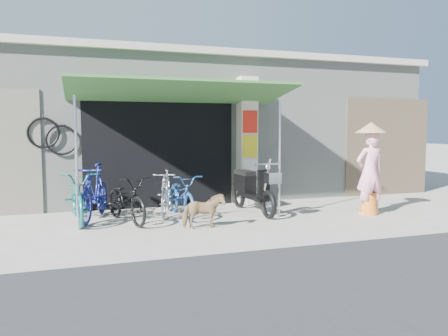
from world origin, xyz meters
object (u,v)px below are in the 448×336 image
object	(u,v)px
bike_navy	(181,195)
moped	(252,189)
bike_black	(126,199)
bike_blue	(94,192)
bike_teal	(78,196)
street_dog	(203,211)
bike_silver	(166,192)
nun	(370,170)

from	to	relation	value
bike_navy	moped	size ratio (longest dim) A/B	0.85
bike_black	bike_navy	bearing A→B (deg)	-5.66
bike_blue	bike_navy	xyz separation A→B (m)	(1.69, -0.21, -0.11)
bike_teal	bike_navy	bearing A→B (deg)	-8.25
street_dog	bike_silver	bearing A→B (deg)	13.01
bike_black	bike_silver	world-z (taller)	bike_silver
bike_teal	bike_navy	xyz separation A→B (m)	(2.00, -0.12, -0.05)
bike_teal	street_dog	size ratio (longest dim) A/B	2.50
bike_blue	bike_black	xyz separation A→B (m)	(0.57, -0.44, -0.10)
bike_navy	moped	bearing A→B (deg)	-5.67
bike_navy	nun	world-z (taller)	nun
bike_silver	moped	world-z (taller)	moped
bike_teal	nun	xyz separation A→B (m)	(5.77, -1.13, 0.45)
moped	bike_navy	bearing A→B (deg)	173.63
bike_navy	street_dog	bearing A→B (deg)	-88.13
bike_teal	bike_silver	bearing A→B (deg)	0.17
bike_teal	bike_black	world-z (taller)	bike_teal
bike_blue	moped	bearing A→B (deg)	12.67
bike_black	street_dog	xyz separation A→B (m)	(1.24, -0.98, -0.13)
bike_black	bike_silver	xyz separation A→B (m)	(0.86, 0.50, 0.02)
bike_navy	street_dog	distance (m)	1.21
bike_silver	street_dog	world-z (taller)	bike_silver
bike_navy	street_dog	world-z (taller)	bike_navy
bike_blue	bike_teal	bearing A→B (deg)	-146.36
bike_blue	bike_black	bearing A→B (deg)	-20.40
bike_teal	bike_blue	size ratio (longest dim) A/B	1.02
nun	street_dog	bearing A→B (deg)	2.56
bike_teal	moped	world-z (taller)	moped
bike_blue	street_dog	bearing A→B (deg)	-20.73
bike_blue	bike_navy	distance (m)	1.70
moped	bike_black	bearing A→B (deg)	179.23
bike_silver	nun	size ratio (longest dim) A/B	0.82
bike_teal	bike_silver	size ratio (longest dim) A/B	1.19
bike_teal	bike_black	distance (m)	0.94
bike_black	bike_navy	xyz separation A→B (m)	(1.12, 0.23, -0.01)
bike_blue	bike_silver	bearing A→B (deg)	19.61
bike_black	moped	world-z (taller)	moped
nun	bike_black	bearing A→B (deg)	-9.57
street_dog	moped	distance (m)	1.82
bike_silver	moped	bearing A→B (deg)	6.89
bike_teal	bike_silver	xyz separation A→B (m)	(1.73, 0.15, -0.02)
nun	bike_navy	bearing A→B (deg)	-15.44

